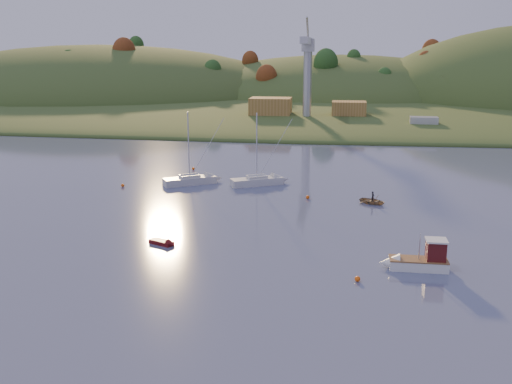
# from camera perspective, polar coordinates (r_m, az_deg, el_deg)

# --- Properties ---
(ground) EXTENTS (500.00, 500.00, 0.00)m
(ground) POSITION_cam_1_polar(r_m,az_deg,el_deg) (38.49, -9.74, -16.92)
(ground) COLOR #3E4766
(ground) RESTS_ON ground
(far_shore) EXTENTS (620.00, 220.00, 1.50)m
(far_shore) POSITION_cam_1_polar(r_m,az_deg,el_deg) (262.21, 6.13, 9.61)
(far_shore) COLOR #30441B
(far_shore) RESTS_ON ground
(shore_slope) EXTENTS (640.00, 150.00, 7.00)m
(shore_slope) POSITION_cam_1_polar(r_m,az_deg,el_deg) (197.53, 5.30, 8.22)
(shore_slope) COLOR #30441B
(shore_slope) RESTS_ON ground
(hill_left) EXTENTS (170.00, 140.00, 44.00)m
(hill_left) POSITION_cam_1_polar(r_m,az_deg,el_deg) (253.08, -15.27, 9.05)
(hill_left) COLOR #30441B
(hill_left) RESTS_ON ground
(hill_center) EXTENTS (140.00, 120.00, 36.00)m
(hill_center) POSITION_cam_1_polar(r_m,az_deg,el_deg) (242.04, 8.32, 9.19)
(hill_center) COLOR #30441B
(hill_center) RESTS_ON ground
(hillside_trees) EXTENTS (280.00, 50.00, 32.00)m
(hillside_trees) POSITION_cam_1_polar(r_m,az_deg,el_deg) (217.41, 5.61, 8.74)
(hillside_trees) COLOR #244719
(hillside_trees) RESTS_ON ground
(wharf) EXTENTS (42.00, 16.00, 2.40)m
(wharf) POSITION_cam_1_polar(r_m,az_deg,el_deg) (154.46, 6.24, 7.05)
(wharf) COLOR slate
(wharf) RESTS_ON ground
(shed_west) EXTENTS (11.00, 8.00, 4.80)m
(shed_west) POSITION_cam_1_polar(r_m,az_deg,el_deg) (156.11, 1.47, 8.53)
(shed_west) COLOR olive
(shed_west) RESTS_ON wharf
(shed_east) EXTENTS (9.00, 7.00, 4.00)m
(shed_east) POSITION_cam_1_polar(r_m,az_deg,el_deg) (156.00, 9.27, 8.20)
(shed_east) COLOR olive
(shed_east) RESTS_ON wharf
(dock_crane) EXTENTS (3.20, 28.00, 20.30)m
(dock_crane) POSITION_cam_1_polar(r_m,az_deg,el_deg) (149.92, 5.17, 12.99)
(dock_crane) COLOR #B7B7BC
(dock_crane) RESTS_ON wharf
(fishing_boat) EXTENTS (6.18, 1.96, 3.94)m
(fishing_boat) POSITION_cam_1_polar(r_m,az_deg,el_deg) (54.81, 15.52, -6.58)
(fishing_boat) COLOR white
(fishing_boat) RESTS_ON ground
(sailboat_near) EXTENTS (7.89, 6.20, 10.89)m
(sailboat_near) POSITION_cam_1_polar(r_m,az_deg,el_deg) (86.46, -6.66, 1.24)
(sailboat_near) COLOR silver
(sailboat_near) RESTS_ON ground
(sailboat_far) EXTENTS (7.97, 5.77, 10.82)m
(sailboat_far) POSITION_cam_1_polar(r_m,az_deg,el_deg) (85.36, 0.07, 1.17)
(sailboat_far) COLOR silver
(sailboat_far) RESTS_ON ground
(canoe) EXTENTS (4.30, 3.94, 0.73)m
(canoe) POSITION_cam_1_polar(r_m,az_deg,el_deg) (76.59, 11.58, -0.89)
(canoe) COLOR #967A52
(canoe) RESTS_ON ground
(paddler) EXTENTS (0.55, 0.61, 1.41)m
(paddler) POSITION_cam_1_polar(r_m,az_deg,el_deg) (76.51, 11.59, -0.64)
(paddler) COLOR black
(paddler) RESTS_ON ground
(red_tender) EXTENTS (3.31, 2.29, 1.07)m
(red_tender) POSITION_cam_1_polar(r_m,az_deg,el_deg) (60.00, -8.98, -5.08)
(red_tender) COLOR #550C0E
(red_tender) RESTS_ON ground
(work_vessel) EXTENTS (15.64, 6.22, 3.96)m
(work_vessel) POSITION_cam_1_polar(r_m,az_deg,el_deg) (145.60, 16.39, 6.23)
(work_vessel) COLOR #525E6C
(work_vessel) RESTS_ON ground
(buoy_0) EXTENTS (0.50, 0.50, 0.50)m
(buoy_0) POSITION_cam_1_polar(r_m,az_deg,el_deg) (51.10, 10.11, -8.55)
(buoy_0) COLOR #FB5B0D
(buoy_0) RESTS_ON ground
(buoy_1) EXTENTS (0.50, 0.50, 0.50)m
(buoy_1) POSITION_cam_1_polar(r_m,az_deg,el_deg) (77.74, 5.19, -0.52)
(buoy_1) COLOR #FB5B0D
(buoy_1) RESTS_ON ground
(buoy_2) EXTENTS (0.50, 0.50, 0.50)m
(buoy_2) POSITION_cam_1_polar(r_m,az_deg,el_deg) (86.49, -13.18, 0.65)
(buoy_2) COLOR #FB5B0D
(buoy_2) RESTS_ON ground
(buoy_3) EXTENTS (0.50, 0.50, 0.50)m
(buoy_3) POSITION_cam_1_polar(r_m,az_deg,el_deg) (96.87, -6.29, 2.35)
(buoy_3) COLOR #FB5B0D
(buoy_3) RESTS_ON ground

